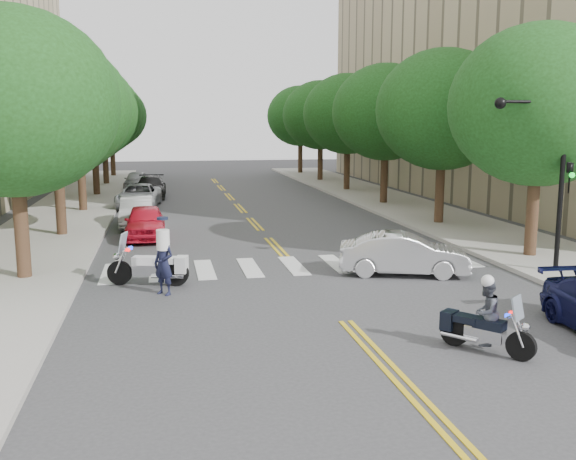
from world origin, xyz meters
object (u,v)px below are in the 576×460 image
object	(u,v)px
motorcycle_parked	(155,267)
officer_standing	(164,264)
motorcycle_police	(483,318)
convertible	(404,254)

from	to	relation	value
motorcycle_parked	officer_standing	bearing A→B (deg)	-151.66
motorcycle_police	officer_standing	xyz separation A→B (m)	(-6.80, 6.18, 0.15)
motorcycle_parked	convertible	xyz separation A→B (m)	(8.03, -0.16, 0.12)
motorcycle_police	officer_standing	size ratio (longest dim) A/B	0.98
motorcycle_police	officer_standing	bearing A→B (deg)	-81.22
officer_standing	motorcycle_parked	bearing A→B (deg)	146.62
convertible	officer_standing	bearing A→B (deg)	114.97
motorcycle_parked	officer_standing	size ratio (longest dim) A/B	1.36
motorcycle_police	convertible	xyz separation A→B (m)	(0.96, 7.15, -0.08)
motorcycle_police	motorcycle_parked	size ratio (longest dim) A/B	0.72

